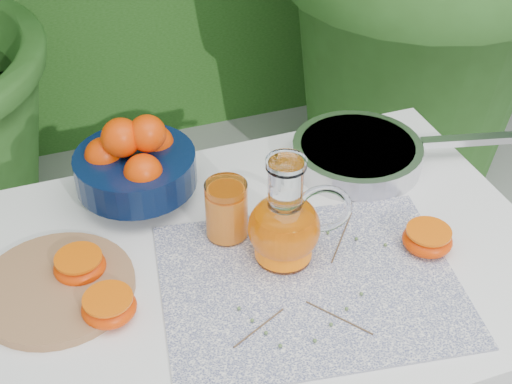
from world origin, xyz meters
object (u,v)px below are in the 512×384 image
object	(u,v)px
saute_pan	(359,153)
fruit_bowl	(135,162)
white_table	(260,291)
cutting_board	(56,287)
juice_pitcher	(286,225)

from	to	relation	value
saute_pan	fruit_bowl	bearing A→B (deg)	174.24
white_table	cutting_board	world-z (taller)	cutting_board
saute_pan	white_table	bearing A→B (deg)	-145.51
fruit_bowl	saute_pan	distance (m)	0.45
white_table	cutting_board	distance (m)	0.35
white_table	fruit_bowl	bearing A→B (deg)	123.63
white_table	cutting_board	bearing A→B (deg)	173.49
saute_pan	juice_pitcher	bearing A→B (deg)	-139.48
cutting_board	saute_pan	size ratio (longest dim) A/B	0.54
juice_pitcher	saute_pan	distance (m)	0.32
juice_pitcher	saute_pan	size ratio (longest dim) A/B	0.42
cutting_board	juice_pitcher	xyz separation A→B (m)	(0.38, -0.05, 0.07)
cutting_board	saute_pan	distance (m)	0.64
fruit_bowl	saute_pan	world-z (taller)	fruit_bowl
fruit_bowl	saute_pan	xyz separation A→B (m)	(0.44, -0.04, -0.05)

